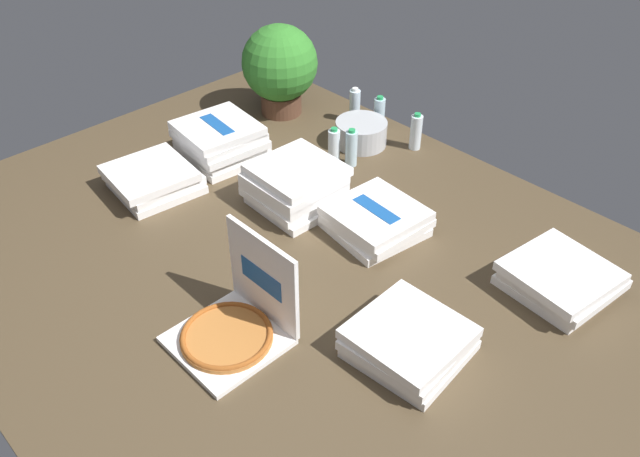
# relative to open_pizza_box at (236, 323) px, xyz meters

# --- Properties ---
(ground_plane) EXTENTS (3.20, 2.40, 0.02)m
(ground_plane) POSITION_rel_open_pizza_box_xyz_m (-0.17, 0.42, -0.08)
(ground_plane) COLOR #4C3D28
(open_pizza_box) EXTENTS (0.36, 0.37, 0.38)m
(open_pizza_box) POSITION_rel_open_pizza_box_xyz_m (0.00, 0.00, 0.00)
(open_pizza_box) COLOR white
(open_pizza_box) RESTS_ON ground_plane
(pizza_stack_right_near) EXTENTS (0.41, 0.41, 0.11)m
(pizza_stack_right_near) POSITION_rel_open_pizza_box_xyz_m (0.67, 1.05, -0.01)
(pizza_stack_right_near) COLOR white
(pizza_stack_right_near) RESTS_ON ground_plane
(pizza_stack_left_far) EXTENTS (0.40, 0.40, 0.12)m
(pizza_stack_left_far) POSITION_rel_open_pizza_box_xyz_m (-0.07, 0.81, -0.01)
(pizza_stack_left_far) COLOR white
(pizza_stack_left_far) RESTS_ON ground_plane
(pizza_stack_center_near) EXTENTS (0.40, 0.41, 0.19)m
(pizza_stack_center_near) POSITION_rel_open_pizza_box_xyz_m (-1.01, 0.70, 0.03)
(pizza_stack_center_near) COLOR white
(pizza_stack_center_near) RESTS_ON ground_plane
(pizza_stack_right_far) EXTENTS (0.39, 0.39, 0.19)m
(pizza_stack_right_far) POSITION_rel_open_pizza_box_xyz_m (-0.46, 0.70, 0.03)
(pizza_stack_right_far) COLOR white
(pizza_stack_right_far) RESTS_ON ground_plane
(pizza_stack_left_mid) EXTENTS (0.39, 0.39, 0.11)m
(pizza_stack_left_mid) POSITION_rel_open_pizza_box_xyz_m (0.47, 0.38, -0.01)
(pizza_stack_left_mid) COLOR white
(pizza_stack_left_mid) RESTS_ON ground_plane
(pizza_stack_left_near) EXTENTS (0.40, 0.41, 0.11)m
(pizza_stack_left_near) POSITION_rel_open_pizza_box_xyz_m (-1.01, 0.30, -0.01)
(pizza_stack_left_near) COLOR white
(pizza_stack_left_near) RESTS_ON ground_plane
(ice_bucket) EXTENTS (0.27, 0.27, 0.13)m
(ice_bucket) POSITION_rel_open_pizza_box_xyz_m (-0.62, 1.31, -0.00)
(ice_bucket) COLOR #B7BABF
(ice_bucket) RESTS_ON ground_plane
(water_bottle_0) EXTENTS (0.06, 0.06, 0.20)m
(water_bottle_0) POSITION_rel_open_pizza_box_xyz_m (-0.66, 1.48, 0.03)
(water_bottle_0) COLOR silver
(water_bottle_0) RESTS_ON ground_plane
(water_bottle_1) EXTENTS (0.06, 0.06, 0.20)m
(water_bottle_1) POSITION_rel_open_pizza_box_xyz_m (-0.52, 1.12, 0.03)
(water_bottle_1) COLOR silver
(water_bottle_1) RESTS_ON ground_plane
(water_bottle_2) EXTENTS (0.06, 0.06, 0.20)m
(water_bottle_2) POSITION_rel_open_pizza_box_xyz_m (-0.82, 1.46, 0.03)
(water_bottle_2) COLOR silver
(water_bottle_2) RESTS_ON ground_plane
(water_bottle_3) EXTENTS (0.06, 0.06, 0.20)m
(water_bottle_3) POSITION_rel_open_pizza_box_xyz_m (-0.40, 1.48, 0.03)
(water_bottle_3) COLOR white
(water_bottle_3) RESTS_ON ground_plane
(water_bottle_4) EXTENTS (0.06, 0.06, 0.20)m
(water_bottle_4) POSITION_rel_open_pizza_box_xyz_m (-0.59, 1.07, 0.03)
(water_bottle_4) COLOR white
(water_bottle_4) RESTS_ON ground_plane
(potted_plant) EXTENTS (0.41, 0.41, 0.50)m
(potted_plant) POSITION_rel_open_pizza_box_xyz_m (-1.18, 1.24, 0.21)
(potted_plant) COLOR #513323
(potted_plant) RESTS_ON ground_plane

